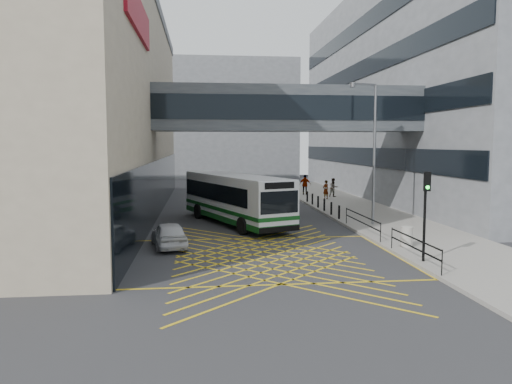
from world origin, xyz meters
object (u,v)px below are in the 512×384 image
object	(u,v)px
bus	(234,198)
street_lamp	(372,145)
car_silver	(240,199)
pedestrian_b	(334,188)
car_dark	(211,203)
pedestrian_a	(326,190)
traffic_light	(426,203)
litter_bin	(407,237)
car_white	(169,234)
pedestrian_c	(305,185)

from	to	relation	value
bus	street_lamp	bearing A→B (deg)	-35.70
car_silver	pedestrian_b	xyz separation A→B (m)	(9.28, 5.25, 0.38)
car_dark	pedestrian_a	xyz separation A→B (m)	(10.52, 7.00, 0.25)
pedestrian_a	street_lamp	bearing A→B (deg)	58.03
car_dark	traffic_light	world-z (taller)	traffic_light
car_dark	litter_bin	distance (m)	16.75
litter_bin	pedestrian_a	bearing A→B (deg)	86.43
car_white	car_silver	distance (m)	16.29
street_lamp	pedestrian_c	world-z (taller)	street_lamp
pedestrian_b	bus	bearing A→B (deg)	-134.61
car_white	litter_bin	size ratio (longest dim) A/B	4.22
car_white	pedestrian_b	world-z (taller)	pedestrian_b
street_lamp	pedestrian_a	world-z (taller)	street_lamp
car_dark	street_lamp	xyz separation A→B (m)	(9.74, -7.24, 4.31)
street_lamp	car_white	bearing A→B (deg)	-176.93
bus	car_white	distance (m)	8.03
traffic_light	street_lamp	distance (m)	10.21
litter_bin	bus	bearing A→B (deg)	131.30
pedestrian_c	car_white	bearing A→B (deg)	79.04
car_white	street_lamp	bearing A→B (deg)	-168.52
bus	car_white	bearing A→B (deg)	-139.36
car_white	traffic_light	bearing A→B (deg)	145.01
car_white	street_lamp	size ratio (longest dim) A/B	0.48
car_white	car_dark	bearing A→B (deg)	-111.44
car_dark	pedestrian_b	distance (m)	14.58
pedestrian_a	pedestrian_b	xyz separation A→B (m)	(1.18, 1.68, 0.03)
car_white	pedestrian_c	size ratio (longest dim) A/B	2.10
bus	litter_bin	xyz separation A→B (m)	(7.79, -8.87, -1.05)
bus	pedestrian_b	xyz separation A→B (m)	(10.28, 13.80, -0.66)
litter_bin	pedestrian_c	distance (m)	25.12
car_dark	street_lamp	size ratio (longest dim) A/B	0.56
car_white	pedestrian_c	xyz separation A→B (m)	(11.81, 23.27, 0.49)
street_lamp	litter_bin	world-z (taller)	street_lamp
litter_bin	pedestrian_b	xyz separation A→B (m)	(2.49, 22.67, 0.39)
street_lamp	pedestrian_b	distance (m)	16.55
bus	traffic_light	bearing A→B (deg)	-80.26
bus	car_dark	size ratio (longest dim) A/B	2.37
bus	litter_bin	bearing A→B (deg)	-70.06
street_lamp	pedestrian_c	xyz separation A→B (m)	(-0.24, 18.37, -3.92)
car_white	pedestrian_a	world-z (taller)	pedestrian_a
car_white	car_dark	size ratio (longest dim) A/B	0.85
litter_bin	pedestrian_c	world-z (taller)	pedestrian_c
street_lamp	pedestrian_a	size ratio (longest dim) A/B	5.06
traffic_light	street_lamp	size ratio (longest dim) A/B	0.44
car_silver	pedestrian_b	world-z (taller)	pedestrian_b
street_lamp	bus	bearing A→B (deg)	146.59
traffic_light	litter_bin	xyz separation A→B (m)	(0.56, 3.13, -2.00)
bus	pedestrian_a	size ratio (longest dim) A/B	6.73
car_silver	pedestrian_c	xyz separation A→B (m)	(7.07, 7.69, 0.49)
street_lamp	pedestrian_a	bearing A→B (deg)	67.80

